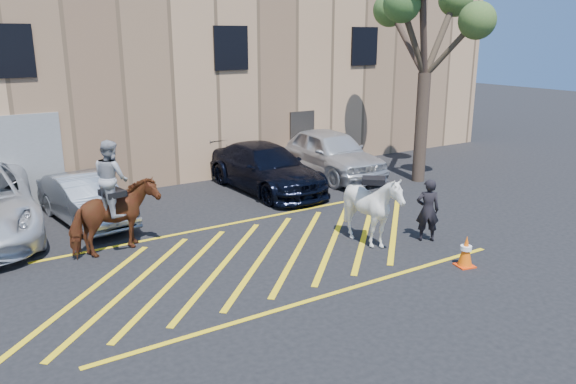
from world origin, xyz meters
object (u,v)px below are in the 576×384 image
handler (428,210)px  traffic_cone (466,251)px  car_white_suv (331,153)px  tree (428,15)px  mounted_bay (114,208)px  saddled_white (372,209)px  car_silver_sedan (86,199)px  car_blue_suv (266,168)px

handler → traffic_cone: size_ratio=2.20×
car_white_suv → tree: bearing=-43.1°
car_white_suv → mounted_bay: size_ratio=1.84×
mounted_bay → traffic_cone: bearing=-38.5°
saddled_white → tree: (5.63, 4.00, 4.76)m
car_silver_sedan → handler: handler is taller
car_silver_sedan → tree: size_ratio=0.55×
saddled_white → traffic_cone: saddled_white is taller
car_white_suv → traffic_cone: 8.85m
car_white_suv → saddled_white: 7.18m
car_silver_sedan → tree: tree is taller
car_silver_sedan → tree: bearing=-16.4°
saddled_white → tree: 8.38m
car_blue_suv → saddled_white: bearing=-95.8°
tree → saddled_white: bearing=-144.6°
mounted_bay → tree: bearing=5.6°
car_blue_suv → car_white_suv: size_ratio=1.04×
mounted_bay → saddled_white: (5.46, -2.90, -0.17)m
car_white_suv → saddled_white: saddled_white is taller
mounted_bay → handler: bearing=-26.4°
car_blue_suv → car_white_suv: 3.06m
car_blue_suv → traffic_cone: car_blue_suv is taller
mounted_bay → saddled_white: bearing=-28.0°
traffic_cone → handler: bearing=73.7°
tree → mounted_bay: bearing=-174.4°
car_blue_suv → handler: 6.44m
mounted_bay → traffic_cone: mounted_bay is taller
car_blue_suv → traffic_cone: size_ratio=7.16×
handler → mounted_bay: bearing=8.1°
car_silver_sedan → car_white_suv: car_white_suv is taller
car_blue_suv → car_white_suv: bearing=6.4°
saddled_white → car_white_suv: bearing=61.4°
car_blue_suv → mounted_bay: size_ratio=1.91×
car_blue_suv → traffic_cone: bearing=-88.3°
handler → tree: size_ratio=0.22×
handler → traffic_cone: handler is taller
car_blue_suv → mounted_bay: 6.58m
car_blue_suv → car_white_suv: (3.03, 0.44, 0.10)m
mounted_bay → tree: tree is taller
handler → saddled_white: saddled_white is taller
handler → tree: (4.24, 4.50, 4.89)m
tree → car_blue_suv: bearing=160.4°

